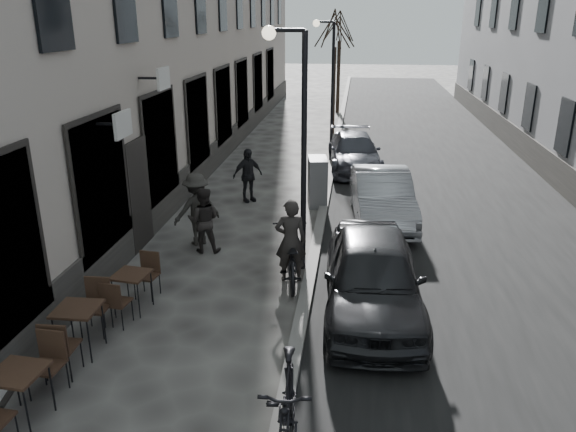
% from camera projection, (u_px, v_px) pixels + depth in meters
% --- Properties ---
extents(road, '(7.30, 60.00, 0.00)m').
position_uv_depth(road, '(430.00, 162.00, 21.29)').
color(road, black).
rests_on(road, ground).
extents(kerb, '(0.25, 60.00, 0.12)m').
position_uv_depth(kerb, '(333.00, 158.00, 21.69)').
color(kerb, slate).
rests_on(kerb, ground).
extents(streetlamp_near, '(0.90, 0.28, 5.09)m').
position_uv_depth(streetlamp_near, '(296.00, 126.00, 11.35)').
color(streetlamp_near, black).
rests_on(streetlamp_near, ground).
extents(streetlamp_far, '(0.90, 0.28, 5.09)m').
position_uv_depth(streetlamp_far, '(329.00, 70.00, 22.55)').
color(streetlamp_far, black).
rests_on(streetlamp_far, ground).
extents(tree_near, '(2.40, 2.40, 5.70)m').
position_uv_depth(tree_near, '(335.00, 29.00, 24.83)').
color(tree_near, black).
rests_on(tree_near, ground).
extents(tree_far, '(2.40, 2.40, 5.70)m').
position_uv_depth(tree_far, '(340.00, 26.00, 30.43)').
color(tree_far, black).
rests_on(tree_far, ground).
extents(bistro_set_a, '(0.71, 1.65, 0.96)m').
position_uv_depth(bistro_set_a, '(20.00, 391.00, 7.57)').
color(bistro_set_a, black).
rests_on(bistro_set_a, ground).
extents(bistro_set_b, '(0.69, 1.67, 0.98)m').
position_uv_depth(bistro_set_b, '(79.00, 325.00, 9.15)').
color(bistro_set_b, black).
rests_on(bistro_set_b, ground).
extents(bistro_set_c, '(0.69, 1.55, 0.89)m').
position_uv_depth(bistro_set_c, '(132.00, 288.00, 10.50)').
color(bistro_set_c, black).
rests_on(bistro_set_c, ground).
extents(utility_cabinet, '(0.65, 1.00, 1.41)m').
position_uv_depth(utility_cabinet, '(317.00, 182.00, 16.30)').
color(utility_cabinet, '#5F5F61').
rests_on(utility_cabinet, ground).
extents(bicycle, '(1.04, 2.16, 1.09)m').
position_uv_depth(bicycle, '(291.00, 256.00, 11.68)').
color(bicycle, black).
rests_on(bicycle, ground).
extents(cyclist_rider, '(0.71, 0.52, 1.78)m').
position_uv_depth(cyclist_rider, '(291.00, 240.00, 11.56)').
color(cyclist_rider, '#272422').
rests_on(cyclist_rider, ground).
extents(pedestrian_near, '(0.81, 0.66, 1.56)m').
position_uv_depth(pedestrian_near, '(204.00, 220.00, 13.03)').
color(pedestrian_near, '#272321').
rests_on(pedestrian_near, ground).
extents(pedestrian_mid, '(1.31, 1.20, 1.76)m').
position_uv_depth(pedestrian_mid, '(197.00, 209.00, 13.45)').
color(pedestrian_mid, '#2D2B27').
rests_on(pedestrian_mid, ground).
extents(pedestrian_far, '(0.98, 0.89, 1.60)m').
position_uv_depth(pedestrian_far, '(248.00, 175.00, 16.57)').
color(pedestrian_far, black).
rests_on(pedestrian_far, ground).
extents(car_near, '(1.93, 4.46, 1.50)m').
position_uv_depth(car_near, '(373.00, 276.00, 10.32)').
color(car_near, black).
rests_on(car_near, ground).
extents(car_mid, '(1.80, 4.28, 1.38)m').
position_uv_depth(car_mid, '(382.00, 197.00, 15.00)').
color(car_mid, gray).
rests_on(car_mid, ground).
extents(car_far, '(2.17, 4.45, 1.25)m').
position_uv_depth(car_far, '(354.00, 152.00, 20.11)').
color(car_far, '#393B44').
rests_on(car_far, ground).
extents(moped, '(0.74, 2.20, 1.30)m').
position_uv_depth(moped, '(287.00, 412.00, 6.95)').
color(moped, black).
rests_on(moped, ground).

